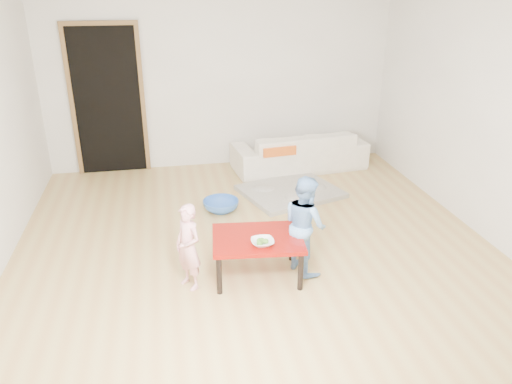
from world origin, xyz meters
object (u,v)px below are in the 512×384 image
object	(u,v)px
bowl	(262,242)
child_pink	(188,247)
red_table	(258,256)
child_blue	(305,224)
sofa	(299,150)
basin	(221,205)

from	to	relation	value
bowl	child_pink	world-z (taller)	child_pink
red_table	child_blue	distance (m)	0.54
sofa	child_pink	size ratio (longest dim) A/B	2.37
bowl	child_blue	distance (m)	0.49
bowl	basin	size ratio (longest dim) A/B	0.47
child_pink	basin	distance (m)	1.67
red_table	child_blue	size ratio (longest dim) A/B	0.86
sofa	basin	size ratio (longest dim) A/B	4.44
child_blue	basin	world-z (taller)	child_blue
bowl	child_blue	bearing A→B (deg)	23.77
bowl	child_pink	xyz separation A→B (m)	(-0.66, 0.10, -0.03)
sofa	red_table	bearing A→B (deg)	60.64
sofa	red_table	size ratio (longest dim) A/B	2.32
red_table	child_pink	size ratio (longest dim) A/B	1.02
child_pink	basin	xyz separation A→B (m)	(0.48, 1.56, -0.34)
sofa	basin	distance (m)	1.84
child_blue	child_pink	bearing A→B (deg)	76.89
red_table	child_pink	distance (m)	0.68
child_blue	basin	xyz separation A→B (m)	(-0.63, 1.46, -0.41)
child_pink	child_blue	size ratio (longest dim) A/B	0.85
red_table	basin	xyz separation A→B (m)	(-0.16, 1.51, -0.14)
sofa	basin	bearing A→B (deg)	36.86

